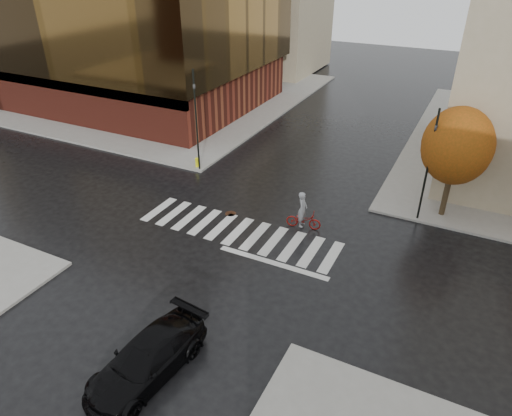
{
  "coord_description": "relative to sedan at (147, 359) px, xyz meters",
  "views": [
    {
      "loc": [
        10.62,
        -18.36,
        13.97
      ],
      "look_at": [
        1.29,
        0.2,
        2.0
      ],
      "focal_mm": 32.0,
      "sensor_mm": 36.0,
      "label": 1
    }
  ],
  "objects": [
    {
      "name": "traffic_light_nw",
      "position": [
        -8.05,
        15.93,
        3.35
      ],
      "size": [
        0.21,
        0.19,
        7.0
      ],
      "rotation": [
        0.0,
        0.0,
        -1.91
      ],
      "color": "black",
      "rests_on": "sidewalk_nw"
    },
    {
      "name": "crosswalk",
      "position": [
        -1.75,
        10.13,
        -0.75
      ],
      "size": [
        12.0,
        3.0,
        0.01
      ],
      "primitive_type": "cube",
      "color": "silver",
      "rests_on": "ground"
    },
    {
      "name": "sidewalk_nw",
      "position": [
        -22.75,
        30.63,
        -0.68
      ],
      "size": [
        30.0,
        30.0,
        0.15
      ],
      "primitive_type": "cube",
      "color": "gray",
      "rests_on": "ground"
    },
    {
      "name": "manhole",
      "position": [
        -3.07,
        11.63,
        -0.75
      ],
      "size": [
        0.72,
        0.72,
        0.01
      ],
      "primitive_type": "cylinder",
      "rotation": [
        0.0,
        0.0,
        -0.09
      ],
      "color": "#412617",
      "rests_on": "ground"
    },
    {
      "name": "fire_hydrant",
      "position": [
        -8.38,
        16.13,
        -0.21
      ],
      "size": [
        0.26,
        0.26,
        0.73
      ],
      "color": "yellow",
      "rests_on": "sidewalk_nw"
    },
    {
      "name": "ground",
      "position": [
        -1.75,
        9.63,
        -0.76
      ],
      "size": [
        120.0,
        120.0,
        0.0
      ],
      "primitive_type": "plane",
      "color": "black",
      "rests_on": "ground"
    },
    {
      "name": "sedan",
      "position": [
        0.0,
        0.0,
        0.0
      ],
      "size": [
        2.7,
        5.43,
        1.51
      ],
      "primitive_type": "imported",
      "rotation": [
        0.0,
        0.0,
        -0.11
      ],
      "color": "black",
      "rests_on": "ground"
    },
    {
      "name": "office_glass",
      "position": [
        -23.75,
        27.62,
        7.52
      ],
      "size": [
        27.0,
        19.0,
        16.0
      ],
      "color": "maroon",
      "rests_on": "sidewalk_nw"
    },
    {
      "name": "traffic_light_ne",
      "position": [
        7.06,
        15.93,
        3.07
      ],
      "size": [
        0.14,
        0.17,
        6.58
      ],
      "rotation": [
        0.0,
        0.0,
        3.11
      ],
      "color": "black",
      "rests_on": "sidewalk_ne"
    },
    {
      "name": "tree_ne_a",
      "position": [
        8.25,
        17.03,
        3.7
      ],
      "size": [
        3.8,
        3.8,
        6.5
      ],
      "color": "#2E2214",
      "rests_on": "sidewalk_ne"
    },
    {
      "name": "cyclist",
      "position": [
        1.36,
        12.13,
        0.01
      ],
      "size": [
        2.06,
        1.01,
        2.24
      ],
      "rotation": [
        0.0,
        0.0,
        1.74
      ],
      "color": "#9C120E",
      "rests_on": "ground"
    }
  ]
}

